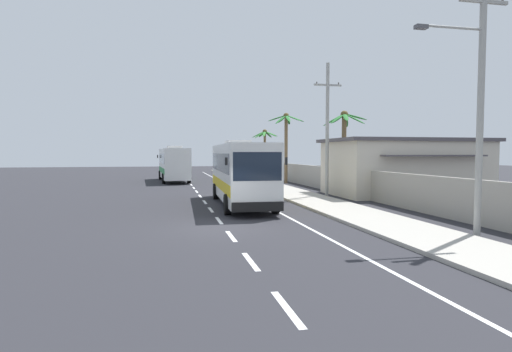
{
  "coord_description": "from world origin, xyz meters",
  "views": [
    {
      "loc": [
        -2.28,
        -16.81,
        3.06
      ],
      "look_at": [
        2.89,
        7.13,
        1.7
      ],
      "focal_mm": 28.98,
      "sensor_mm": 36.0,
      "label": 1
    }
  ],
  "objects_px": {
    "utility_pole_nearest": "(479,96)",
    "roadside_building": "(404,167)",
    "pedestrian_near_kerb": "(265,176)",
    "coach_bus_far_lane": "(174,163)",
    "palm_third": "(286,134)",
    "motorcycle_beside_bus": "(239,183)",
    "palm_nearest": "(344,136)",
    "utility_pole_mid": "(327,128)",
    "palm_second": "(265,143)",
    "coach_bus_foreground": "(241,171)"
  },
  "relations": [
    {
      "from": "coach_bus_foreground",
      "to": "palm_nearest",
      "type": "xyz_separation_m",
      "value": [
        8.75,
        4.95,
        2.35
      ]
    },
    {
      "from": "utility_pole_nearest",
      "to": "roadside_building",
      "type": "bearing_deg",
      "value": 67.22
    },
    {
      "from": "utility_pole_mid",
      "to": "roadside_building",
      "type": "relative_size",
      "value": 0.83
    },
    {
      "from": "palm_third",
      "to": "coach_bus_foreground",
      "type": "bearing_deg",
      "value": -114.97
    },
    {
      "from": "utility_pole_nearest",
      "to": "palm_second",
      "type": "xyz_separation_m",
      "value": [
        1.05,
        37.73,
        -0.75
      ]
    },
    {
      "from": "palm_nearest",
      "to": "palm_second",
      "type": "bearing_deg",
      "value": 92.36
    },
    {
      "from": "pedestrian_near_kerb",
      "to": "palm_second",
      "type": "xyz_separation_m",
      "value": [
        3.4,
        14.44,
        3.38
      ]
    },
    {
      "from": "pedestrian_near_kerb",
      "to": "palm_third",
      "type": "xyz_separation_m",
      "value": [
        3.07,
        3.81,
        3.97
      ]
    },
    {
      "from": "utility_pole_nearest",
      "to": "palm_third",
      "type": "bearing_deg",
      "value": 88.48
    },
    {
      "from": "coach_bus_far_lane",
      "to": "palm_second",
      "type": "xyz_separation_m",
      "value": [
        11.39,
        5.33,
        2.41
      ]
    },
    {
      "from": "palm_nearest",
      "to": "palm_third",
      "type": "height_order",
      "value": "palm_third"
    },
    {
      "from": "pedestrian_near_kerb",
      "to": "utility_pole_nearest",
      "type": "xyz_separation_m",
      "value": [
        2.35,
        -23.28,
        4.12
      ]
    },
    {
      "from": "motorcycle_beside_bus",
      "to": "utility_pole_nearest",
      "type": "relative_size",
      "value": 0.2
    },
    {
      "from": "pedestrian_near_kerb",
      "to": "palm_nearest",
      "type": "distance_m",
      "value": 9.17
    },
    {
      "from": "coach_bus_foreground",
      "to": "coach_bus_far_lane",
      "type": "distance_m",
      "value": 21.74
    },
    {
      "from": "utility_pole_nearest",
      "to": "roadside_building",
      "type": "distance_m",
      "value": 15.85
    },
    {
      "from": "utility_pole_nearest",
      "to": "palm_nearest",
      "type": "bearing_deg",
      "value": 83.01
    },
    {
      "from": "motorcycle_beside_bus",
      "to": "pedestrian_near_kerb",
      "type": "relative_size",
      "value": 1.17
    },
    {
      "from": "coach_bus_far_lane",
      "to": "pedestrian_near_kerb",
      "type": "height_order",
      "value": "coach_bus_far_lane"
    },
    {
      "from": "motorcycle_beside_bus",
      "to": "palm_second",
      "type": "bearing_deg",
      "value": 70.23
    },
    {
      "from": "motorcycle_beside_bus",
      "to": "pedestrian_near_kerb",
      "type": "distance_m",
      "value": 4.51
    },
    {
      "from": "pedestrian_near_kerb",
      "to": "roadside_building",
      "type": "distance_m",
      "value": 12.3
    },
    {
      "from": "pedestrian_near_kerb",
      "to": "palm_nearest",
      "type": "bearing_deg",
      "value": -4.11
    },
    {
      "from": "coach_bus_far_lane",
      "to": "palm_nearest",
      "type": "bearing_deg",
      "value": -53.32
    },
    {
      "from": "coach_bus_foreground",
      "to": "pedestrian_near_kerb",
      "type": "xyz_separation_m",
      "value": [
        4.45,
        12.34,
        -0.97
      ]
    },
    {
      "from": "palm_nearest",
      "to": "palm_second",
      "type": "height_order",
      "value": "palm_nearest"
    },
    {
      "from": "palm_nearest",
      "to": "motorcycle_beside_bus",
      "type": "bearing_deg",
      "value": 150.99
    },
    {
      "from": "coach_bus_foreground",
      "to": "motorcycle_beside_bus",
      "type": "distance_m",
      "value": 9.21
    },
    {
      "from": "motorcycle_beside_bus",
      "to": "palm_second",
      "type": "distance_m",
      "value": 19.27
    },
    {
      "from": "utility_pole_mid",
      "to": "palm_second",
      "type": "height_order",
      "value": "utility_pole_mid"
    },
    {
      "from": "utility_pole_nearest",
      "to": "motorcycle_beside_bus",
      "type": "bearing_deg",
      "value": 105.01
    },
    {
      "from": "motorcycle_beside_bus",
      "to": "pedestrian_near_kerb",
      "type": "bearing_deg",
      "value": 48.17
    },
    {
      "from": "coach_bus_far_lane",
      "to": "motorcycle_beside_bus",
      "type": "bearing_deg",
      "value": -68.14
    },
    {
      "from": "utility_pole_mid",
      "to": "roadside_building",
      "type": "height_order",
      "value": "utility_pole_mid"
    },
    {
      "from": "palm_nearest",
      "to": "pedestrian_near_kerb",
      "type": "bearing_deg",
      "value": 120.18
    },
    {
      "from": "motorcycle_beside_bus",
      "to": "utility_pole_mid",
      "type": "xyz_separation_m",
      "value": [
        5.24,
        -5.79,
        4.17
      ]
    },
    {
      "from": "palm_nearest",
      "to": "palm_second",
      "type": "distance_m",
      "value": 21.85
    },
    {
      "from": "pedestrian_near_kerb",
      "to": "palm_second",
      "type": "distance_m",
      "value": 15.22
    },
    {
      "from": "coach_bus_foreground",
      "to": "palm_nearest",
      "type": "bearing_deg",
      "value": 29.51
    },
    {
      "from": "motorcycle_beside_bus",
      "to": "palm_third",
      "type": "xyz_separation_m",
      "value": [
        6.07,
        7.15,
        4.34
      ]
    },
    {
      "from": "palm_third",
      "to": "roadside_building",
      "type": "distance_m",
      "value": 14.12
    },
    {
      "from": "coach_bus_foreground",
      "to": "utility_pole_mid",
      "type": "bearing_deg",
      "value": 25.55
    },
    {
      "from": "coach_bus_far_lane",
      "to": "palm_second",
      "type": "bearing_deg",
      "value": 25.07
    },
    {
      "from": "coach_bus_far_lane",
      "to": "palm_third",
      "type": "bearing_deg",
      "value": -25.61
    },
    {
      "from": "roadside_building",
      "to": "motorcycle_beside_bus",
      "type": "bearing_deg",
      "value": 153.78
    },
    {
      "from": "coach_bus_foreground",
      "to": "utility_pole_nearest",
      "type": "height_order",
      "value": "utility_pole_nearest"
    },
    {
      "from": "utility_pole_mid",
      "to": "roadside_building",
      "type": "distance_m",
      "value": 6.71
    },
    {
      "from": "palm_nearest",
      "to": "roadside_building",
      "type": "relative_size",
      "value": 0.55
    },
    {
      "from": "coach_bus_foreground",
      "to": "motorcycle_beside_bus",
      "type": "height_order",
      "value": "coach_bus_foreground"
    },
    {
      "from": "utility_pole_mid",
      "to": "palm_third",
      "type": "distance_m",
      "value": 12.97
    }
  ]
}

